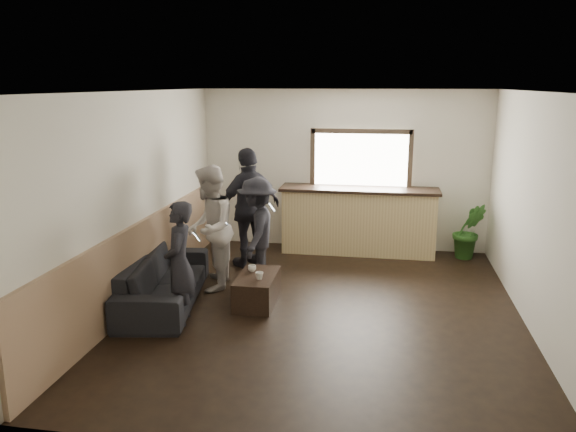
% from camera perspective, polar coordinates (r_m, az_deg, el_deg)
% --- Properties ---
extents(ground, '(5.00, 6.00, 0.01)m').
position_cam_1_polar(ground, '(7.46, 3.66, -9.53)').
color(ground, black).
extents(room_shell, '(5.01, 6.01, 2.80)m').
position_cam_1_polar(room_shell, '(7.13, -2.07, 1.79)').
color(room_shell, silver).
rests_on(room_shell, ground).
extents(bar_counter, '(2.70, 0.68, 2.13)m').
position_cam_1_polar(bar_counter, '(9.80, 7.18, -0.05)').
color(bar_counter, tan).
rests_on(bar_counter, ground).
extents(sofa, '(1.19, 2.30, 0.64)m').
position_cam_1_polar(sofa, '(7.76, -12.48, -6.36)').
color(sofa, black).
rests_on(sofa, ground).
extents(coffee_table, '(0.51, 0.90, 0.40)m').
position_cam_1_polar(coffee_table, '(7.61, -3.14, -7.44)').
color(coffee_table, black).
rests_on(coffee_table, ground).
extents(cup_a, '(0.16, 0.16, 0.09)m').
position_cam_1_polar(cup_a, '(7.67, -3.68, -5.33)').
color(cup_a, silver).
rests_on(cup_a, coffee_table).
extents(cup_b, '(0.14, 0.14, 0.10)m').
position_cam_1_polar(cup_b, '(7.37, -2.93, -6.08)').
color(cup_b, silver).
rests_on(cup_b, coffee_table).
extents(potted_plant, '(0.57, 0.48, 0.96)m').
position_cam_1_polar(potted_plant, '(9.89, 17.90, -1.45)').
color(potted_plant, '#2D6623').
rests_on(potted_plant, ground).
extents(person_a, '(0.51, 0.63, 1.53)m').
position_cam_1_polar(person_a, '(6.96, -10.96, -4.73)').
color(person_a, black).
rests_on(person_a, ground).
extents(person_b, '(0.80, 0.96, 1.79)m').
position_cam_1_polar(person_b, '(8.02, -7.97, -1.24)').
color(person_b, beige).
rests_on(person_b, ground).
extents(person_c, '(0.64, 1.05, 1.57)m').
position_cam_1_polar(person_c, '(8.29, -3.14, -1.42)').
color(person_c, black).
rests_on(person_c, ground).
extents(person_d, '(1.11, 1.14, 1.92)m').
position_cam_1_polar(person_d, '(8.96, -3.92, 0.84)').
color(person_d, black).
rests_on(person_d, ground).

